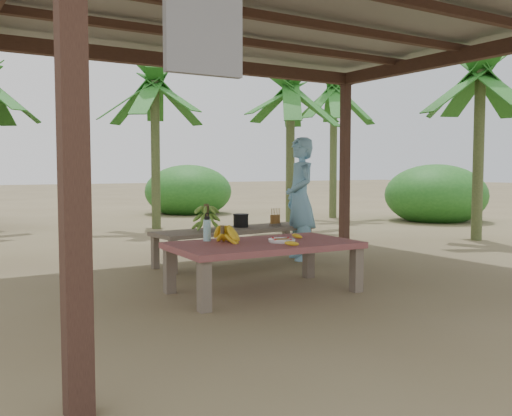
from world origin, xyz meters
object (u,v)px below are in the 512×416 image
woman (300,199)px  plate (282,241)px  water_flask (207,229)px  cooking_pot (241,221)px  ripe_banana_bunch (222,234)px  work_table (263,249)px  bench (236,233)px

woman → plate: bearing=-24.5°
water_flask → cooking_pot: bearing=49.5°
ripe_banana_bunch → plate: size_ratio=1.18×
plate → water_flask: 0.75m
work_table → plate: bearing=-33.4°
cooking_pot → bench: bearing=-144.5°
work_table → cooking_pot: cooking_pot is taller
plate → cooking_pot: bearing=71.7°
water_flask → plate: bearing=-39.6°
plate → woman: (1.36, 1.57, 0.30)m
work_table → woman: 2.14m
ripe_banana_bunch → water_flask: water_flask is taller
bench → water_flask: water_flask is taller
plate → bench: bearing=74.7°
work_table → water_flask: size_ratio=6.49×
water_flask → woman: bearing=29.6°
work_table → plate: (0.15, -0.11, 0.08)m
ripe_banana_bunch → plate: 0.59m
cooking_pot → woman: bearing=-22.7°
plate → water_flask: water_flask is taller
work_table → cooking_pot: bearing=69.2°
work_table → cooking_pot: (0.77, 1.78, 0.10)m
water_flask → ripe_banana_bunch: bearing=-78.1°
cooking_pot → work_table: bearing=-113.4°
bench → water_flask: bearing=-133.8°
plate → water_flask: size_ratio=0.93×
work_table → woman: (1.51, 1.47, 0.38)m
plate → cooking_pot: (0.62, 1.88, 0.02)m
work_table → water_flask: water_flask is taller
ripe_banana_bunch → bench: bearing=56.6°
water_flask → woman: (1.94, 1.10, 0.20)m
bench → work_table: bearing=-115.4°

